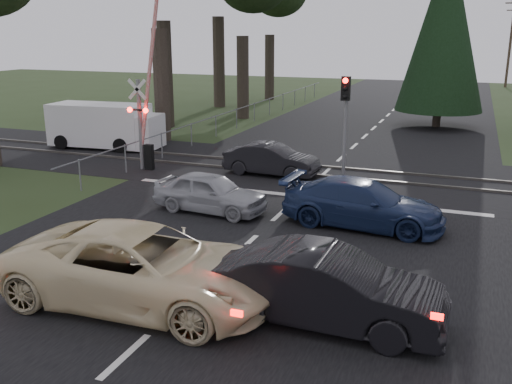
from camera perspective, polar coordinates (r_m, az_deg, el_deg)
The scene contains 17 objects.
ground at distance 13.37m, azimuth -5.82°, elevation -9.66°, with size 120.00×120.00×0.00m, color #29391A.
road at distance 22.22m, azimuth 5.71°, elevation 0.82°, with size 14.00×100.00×0.01m, color black.
rail_corridor at distance 24.10m, azimuth 6.97°, elevation 1.97°, with size 120.00×8.00×0.01m, color black.
stop_line at distance 20.55m, azimuth 4.39°, elevation -0.38°, with size 13.00×0.35×0.00m, color silver.
rail_near at distance 23.33m, azimuth 6.49°, elevation 1.64°, with size 120.00×0.12×0.10m, color #59544C.
rail_far at distance 24.84m, azimuth 7.42°, elevation 2.48°, with size 120.00×0.12×0.10m, color #59544C.
crossing_signal at distance 24.47m, azimuth -11.07°, elevation 6.91°, with size 1.62×0.38×6.96m.
traffic_signal_center at distance 22.09m, azimuth 8.91°, elevation 8.03°, with size 0.32×0.48×4.10m.
utility_pole_far at distance 65.82m, azimuth 24.11°, elevation 13.65°, with size 1.80×0.26×9.00m.
conifer_tree at distance 36.80m, azimuth 18.34°, elevation 15.48°, with size 5.20×5.20×11.00m.
fence_left at distance 36.27m, azimuth -1.03°, elevation 6.75°, with size 0.10×36.00×1.20m, color slate, non-canonical shape.
cream_coupe at distance 12.60m, azimuth -11.24°, elevation -7.37°, with size 2.78×6.03×1.68m, color beige.
dark_hatchback at distance 11.64m, azimuth 7.17°, elevation -9.55°, with size 1.64×4.70×1.55m, color black.
silver_car at distance 18.64m, azimuth -4.59°, elevation -0.06°, with size 1.53×3.80×1.29m, color #9EA0A6.
blue_sedan at distance 17.49m, azimuth 10.64°, elevation -1.16°, with size 1.98×4.87×1.41m, color #19274D.
dark_car_far at distance 23.36m, azimuth 1.56°, elevation 3.25°, with size 1.36×3.91×1.29m, color black.
white_van at distance 29.80m, azimuth -14.62°, elevation 6.42°, with size 5.78×2.55×2.20m.
Camera 1 is at (5.51, -10.75, 5.75)m, focal length 40.00 mm.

